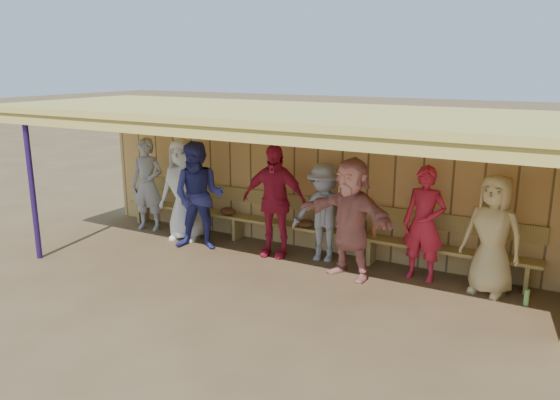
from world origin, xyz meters
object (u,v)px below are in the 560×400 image
object	(u,v)px
player_a	(147,184)
bench	(302,220)
player_c	(199,196)
player_e	(324,213)
player_f	(351,218)
player_h	(493,235)
player_g	(424,224)
player_b	(184,190)
player_d	(274,201)

from	to	relation	value
player_a	bench	size ratio (longest dim) A/B	0.23
player_c	bench	world-z (taller)	player_c
player_c	player_e	size ratio (longest dim) A/B	1.16
player_f	player_h	xyz separation A→B (m)	(1.94, 0.39, -0.06)
player_g	player_a	bearing A→B (deg)	-175.82
player_a	player_b	bearing A→B (deg)	-21.58
player_e	player_b	bearing A→B (deg)	176.18
player_b	player_h	size ratio (longest dim) A/B	1.09
player_a	player_h	size ratio (longest dim) A/B	1.05
player_c	player_d	bearing A→B (deg)	-5.60
bench	player_h	bearing A→B (deg)	-6.61
player_c	player_d	xyz separation A→B (m)	(1.29, 0.33, 0.00)
player_g	player_h	size ratio (longest dim) A/B	1.01
bench	player_f	bearing A→B (deg)	-32.19
player_d	player_f	size ratio (longest dim) A/B	1.03
player_c	bench	xyz separation A→B (m)	(1.57, 0.80, -0.41)
player_d	player_f	world-z (taller)	player_d
player_a	player_f	world-z (taller)	player_f
player_a	player_b	size ratio (longest dim) A/B	0.96
player_e	player_h	bearing A→B (deg)	-9.68
player_b	player_h	bearing A→B (deg)	-8.59
player_f	player_g	size ratio (longest dim) A/B	1.06
player_a	bench	world-z (taller)	player_a
player_d	player_h	bearing A→B (deg)	-6.99
player_f	player_c	bearing A→B (deg)	-162.28
player_f	player_h	distance (m)	1.98
player_f	player_g	xyz separation A→B (m)	(0.98, 0.42, -0.06)
player_b	player_d	size ratio (longest dim) A/B	0.99
player_h	player_d	bearing A→B (deg)	-164.64
player_c	player_g	bearing A→B (deg)	-12.74
player_d	player_f	distance (m)	1.49
player_e	bench	size ratio (longest dim) A/B	0.21
player_a	player_f	size ratio (longest dim) A/B	0.98
player_b	player_a	bearing A→B (deg)	161.72
player_c	player_g	distance (m)	3.78
player_d	player_e	world-z (taller)	player_d
player_b	bench	bearing A→B (deg)	3.45
player_a	player_h	world-z (taller)	player_a
player_g	player_e	bearing A→B (deg)	-177.17
player_c	bench	bearing A→B (deg)	7.08
player_d	bench	world-z (taller)	player_d
player_a	player_e	world-z (taller)	player_a
player_d	player_g	world-z (taller)	player_d
player_a	player_e	distance (m)	3.68
player_d	player_e	xyz separation A→B (m)	(0.83, 0.17, -0.13)
player_c	player_d	size ratio (longest dim) A/B	1.00
player_f	player_b	bearing A→B (deg)	-167.37
player_c	player_f	distance (m)	2.76
player_h	bench	bearing A→B (deg)	-173.10
player_e	player_f	bearing A→B (deg)	-43.19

